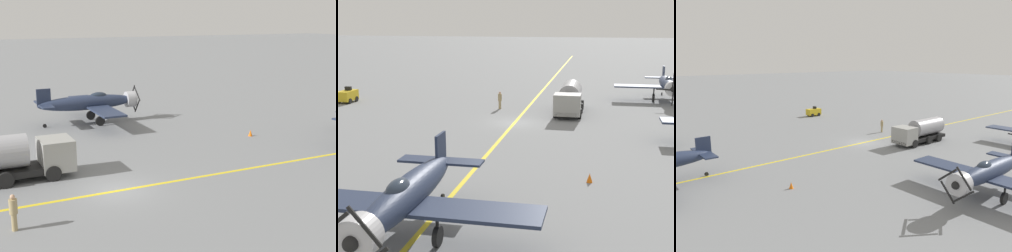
{
  "view_description": "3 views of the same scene",
  "coord_description": "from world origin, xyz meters",
  "views": [
    {
      "loc": [
        24.8,
        -8.9,
        10.11
      ],
      "look_at": [
        -6.73,
        6.63,
        1.86
      ],
      "focal_mm": 50.0,
      "sensor_mm": 36.0,
      "label": 1
    },
    {
      "loc": [
        -7.73,
        41.3,
        9.4
      ],
      "look_at": [
        -1.65,
        11.88,
        2.46
      ],
      "focal_mm": 50.0,
      "sensor_mm": 36.0,
      "label": 2
    },
    {
      "loc": [
        -29.48,
        27.74,
        10.39
      ],
      "look_at": [
        -1.99,
        4.82,
        3.11
      ],
      "focal_mm": 35.0,
      "sensor_mm": 36.0,
      "label": 3
    }
  ],
  "objects": [
    {
      "name": "ground_plane",
      "position": [
        0.0,
        0.0,
        0.0
      ],
      "size": [
        400.0,
        400.0,
        0.0
      ],
      "primitive_type": "plane",
      "color": "slate"
    },
    {
      "name": "airplane_far_center",
      "position": [
        0.25,
        23.81,
        2.01
      ],
      "size": [
        12.0,
        9.98,
        3.65
      ],
      "rotation": [
        0.0,
        0.0,
        -0.0
      ],
      "color": "#232D47",
      "rests_on": "ground"
    },
    {
      "name": "ground_crew_walking",
      "position": [
        2.78,
        -6.33,
        1.01
      ],
      "size": [
        0.4,
        0.4,
        1.85
      ],
      "color": "tan",
      "rests_on": "ground"
    },
    {
      "name": "traffic_cone",
      "position": [
        -7.27,
        14.86,
        0.28
      ],
      "size": [
        0.36,
        0.36,
        0.55
      ],
      "primitive_type": "cone",
      "color": "orange",
      "rests_on": "ground"
    },
    {
      "name": "fuel_tanker",
      "position": [
        -4.6,
        -5.47,
        1.51
      ],
      "size": [
        2.68,
        8.0,
        2.98
      ],
      "color": "black",
      "rests_on": "ground"
    },
    {
      "name": "tow_tractor",
      "position": [
        20.66,
        -6.65,
        0.79
      ],
      "size": [
        1.57,
        2.6,
        1.79
      ],
      "color": "gold",
      "rests_on": "ground"
    },
    {
      "name": "taxiway_stripe",
      "position": [
        0.0,
        0.0,
        0.0
      ],
      "size": [
        0.3,
        160.0,
        0.01
      ],
      "primitive_type": "cube",
      "color": "yellow",
      "rests_on": "ground"
    },
    {
      "name": "airplane_near_left",
      "position": [
        -15.14,
        -14.79,
        2.01
      ],
      "size": [
        12.0,
        9.98,
        3.8
      ],
      "rotation": [
        0.0,
        0.0,
        -0.14
      ],
      "color": "#2F3A53",
      "rests_on": "ground"
    }
  ]
}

